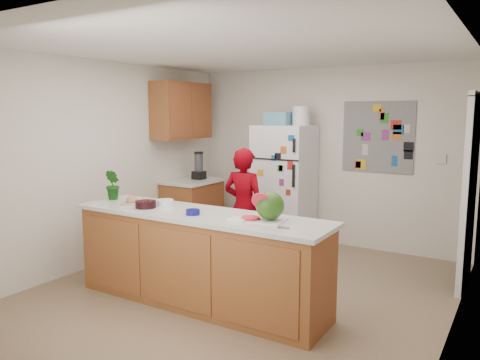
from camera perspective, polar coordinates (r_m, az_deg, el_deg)
The scene contains 26 objects.
floor at distance 5.10m, azimuth 0.37°, elevation -13.48°, with size 4.00×4.50×0.02m, color brown.
wall_back at distance 6.80m, azimuth 10.29°, elevation 2.82°, with size 4.00×0.02×2.50m, color beige.
wall_left at distance 6.06m, azimuth -16.13°, elevation 1.98°, with size 0.02×4.50×2.50m, color beige.
wall_right at distance 4.12m, azimuth 25.04°, elevation -1.27°, with size 0.02×4.50×2.50m, color beige.
ceiling at distance 4.78m, azimuth 0.39°, elevation 15.86°, with size 4.00×4.50×0.02m, color white.
doorway at distance 5.59m, azimuth 26.37°, elevation -1.44°, with size 0.03×0.85×2.04m, color black.
peninsula_base at distance 4.66m, azimuth -5.00°, elevation -9.75°, with size 2.60×0.62×0.88m, color brown.
peninsula_top at distance 4.54m, azimuth -5.07°, elevation -4.22°, with size 2.68×0.70×0.04m, color silver.
side_counter_base at distance 6.96m, azimuth -5.82°, elevation -3.80°, with size 0.60×0.80×0.86m, color brown.
side_counter_top at distance 6.88m, azimuth -5.87°, elevation -0.13°, with size 0.64×0.84×0.04m, color silver.
upper_cabinets at distance 6.85m, azimuth -7.13°, elevation 8.37°, with size 0.35×1.00×0.80m, color brown.
refrigerator at distance 6.68m, azimuth 5.42°, elevation -0.63°, with size 0.75×0.70×1.70m, color silver.
fridge_top_bin at distance 6.65m, azimuth 4.75°, elevation 7.47°, with size 0.35×0.28×0.18m, color #5999B2.
photo_collage at distance 6.52m, azimuth 16.45°, elevation 5.04°, with size 0.95×0.01×0.95m, color slate.
person at distance 5.67m, azimuth 0.49°, elevation -3.41°, with size 0.53×0.35×1.46m, color #6A0009.
blender_appliance at distance 6.90m, azimuth -5.04°, elevation 1.66°, with size 0.12×0.12×0.38m, color black.
cutting_board at distance 4.19m, azimuth 2.79°, elevation -4.88°, with size 0.39×0.29×0.01m, color silver.
watermelon at distance 4.15m, azimuth 3.67°, elevation -3.13°, with size 0.25×0.25×0.25m, color #225E11.
watermelon_slice at distance 4.19m, azimuth 1.29°, elevation -4.64°, with size 0.17×0.17×0.02m, color red.
cherry_bowl at distance 4.83m, azimuth -11.42°, elevation -2.92°, with size 0.21×0.21×0.07m, color black.
white_bowl at distance 4.92m, azimuth -9.09°, elevation -2.72°, with size 0.17×0.17×0.06m, color silver.
cobalt_bowl at distance 4.44m, azimuth -5.78°, elevation -3.92°, with size 0.13×0.13×0.05m, color navy.
plate at distance 5.07m, azimuth -13.04°, elevation -2.76°, with size 0.24×0.24×0.02m, color tan.
paper_towel at distance 4.19m, azimuth -0.15°, elevation -4.81°, with size 0.17×0.15×0.02m, color white.
keys at distance 3.92m, azimuth 5.30°, elevation -5.82°, with size 0.10×0.04×0.01m, color gray.
potted_plant at distance 5.33m, azimuth -15.20°, elevation -0.56°, with size 0.18×0.15×0.34m, color #0C3A0A.
Camera 1 is at (2.45, -4.05, 1.88)m, focal length 35.00 mm.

